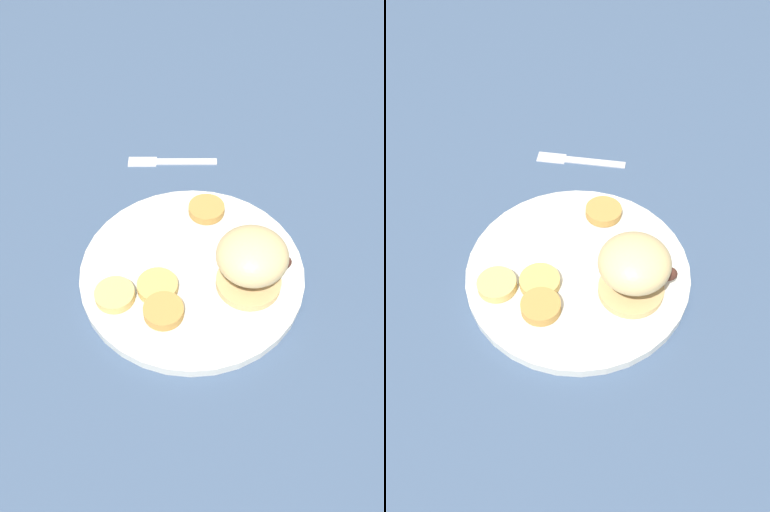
% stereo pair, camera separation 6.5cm
% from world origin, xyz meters
% --- Properties ---
extents(ground_plane, '(4.00, 4.00, 0.00)m').
position_xyz_m(ground_plane, '(0.00, 0.00, 0.00)').
color(ground_plane, '#3D5170').
extents(dinner_plate, '(0.30, 0.30, 0.02)m').
position_xyz_m(dinner_plate, '(0.00, 0.00, 0.01)').
color(dinner_plate, white).
rests_on(dinner_plate, ground_plane).
extents(sandwich, '(0.11, 0.10, 0.09)m').
position_xyz_m(sandwich, '(0.07, -0.04, 0.06)').
color(sandwich, tan).
rests_on(sandwich, dinner_plate).
extents(potato_round_0, '(0.05, 0.05, 0.01)m').
position_xyz_m(potato_round_0, '(-0.05, -0.07, 0.02)').
color(potato_round_0, '#BC8942').
rests_on(potato_round_0, dinner_plate).
extents(potato_round_1, '(0.05, 0.05, 0.01)m').
position_xyz_m(potato_round_1, '(-0.05, -0.03, 0.02)').
color(potato_round_1, tan).
rests_on(potato_round_1, dinner_plate).
extents(potato_round_2, '(0.05, 0.05, 0.01)m').
position_xyz_m(potato_round_2, '(-0.11, -0.03, 0.02)').
color(potato_round_2, '#DBB766').
rests_on(potato_round_2, dinner_plate).
extents(potato_round_3, '(0.05, 0.05, 0.01)m').
position_xyz_m(potato_round_3, '(0.04, 0.10, 0.02)').
color(potato_round_3, '#BC8942').
rests_on(potato_round_3, dinner_plate).
extents(fork, '(0.15, 0.05, 0.00)m').
position_xyz_m(fork, '(0.01, 0.24, 0.00)').
color(fork, silver).
rests_on(fork, ground_plane).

